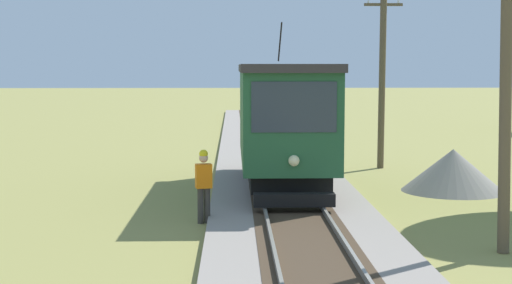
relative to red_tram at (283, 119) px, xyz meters
The scene contains 5 objects.
red_tram is the anchor object (origin of this frame).
utility_pole_near_tram 8.49m from the red_tram, 61.82° to the right, with size 1.40×0.57×6.75m.
utility_pole_mid 6.54m from the red_tram, 51.80° to the left, with size 1.40×0.36×6.81m.
gravel_pile 5.36m from the red_tram, ahead, with size 3.08×3.08×1.28m, color gray.
track_worker 5.16m from the red_tram, 116.06° to the right, with size 0.42×0.32×1.78m.
Camera 1 is at (-1.49, -1.32, 3.76)m, focal length 52.31 mm.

